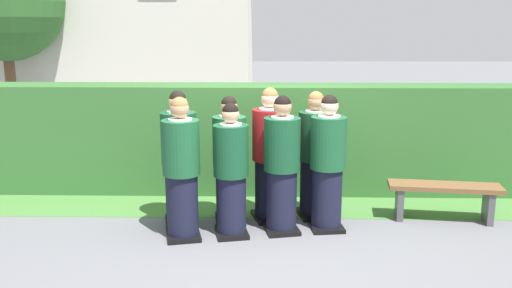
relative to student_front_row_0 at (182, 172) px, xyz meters
name	(u,v)px	position (x,y,z in m)	size (l,w,h in m)	color
ground_plane	(256,232)	(0.86, 0.16, -0.80)	(60.00, 60.00, 0.00)	slate
student_front_row_0	(182,172)	(0.00, 0.00, 0.00)	(0.49, 0.56, 1.68)	black
student_front_row_1	(231,174)	(0.57, 0.09, -0.04)	(0.45, 0.52, 1.59)	black
student_front_row_2	(282,168)	(1.17, 0.23, 0.00)	(0.48, 0.56, 1.67)	black
student_front_row_3	(328,166)	(1.73, 0.33, -0.01)	(0.44, 0.52, 1.66)	black
student_rear_row_0	(180,161)	(-0.10, 0.45, 0.01)	(0.49, 0.56, 1.69)	black
student_rear_row_1	(230,163)	(0.52, 0.55, -0.03)	(0.43, 0.51, 1.62)	black
student_in_red_blazer	(270,158)	(1.02, 0.65, 0.02)	(0.50, 0.58, 1.71)	black
student_rear_row_3	(315,158)	(1.60, 0.76, -0.01)	(0.47, 0.56, 1.65)	black
hedge	(258,139)	(0.86, 1.88, 0.00)	(8.62, 0.70, 1.60)	#33662D
oak_tree_left	(3,2)	(-5.03, 6.57, 2.15)	(2.71, 2.71, 4.32)	brown
wooden_bench	(444,194)	(3.26, 0.63, -0.45)	(1.43, 0.53, 0.48)	brown
lawn_strip	(257,207)	(0.86, 1.08, -0.79)	(8.62, 0.90, 0.01)	#477A38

